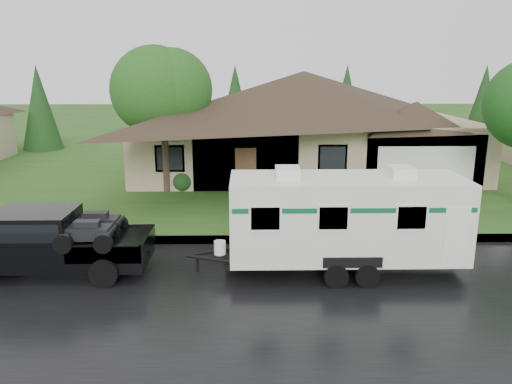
# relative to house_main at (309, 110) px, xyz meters

# --- Properties ---
(ground) EXTENTS (140.00, 140.00, 0.00)m
(ground) POSITION_rel_house_main_xyz_m (-2.29, -13.84, -3.59)
(ground) COLOR #274D18
(ground) RESTS_ON ground
(road) EXTENTS (140.00, 8.00, 0.01)m
(road) POSITION_rel_house_main_xyz_m (-2.29, -15.84, -3.59)
(road) COLOR black
(road) RESTS_ON ground
(curb) EXTENTS (140.00, 0.50, 0.15)m
(curb) POSITION_rel_house_main_xyz_m (-2.29, -11.59, -3.52)
(curb) COLOR gray
(curb) RESTS_ON ground
(lawn) EXTENTS (140.00, 26.00, 0.15)m
(lawn) POSITION_rel_house_main_xyz_m (-2.29, 1.16, -3.52)
(lawn) COLOR #274D18
(lawn) RESTS_ON ground
(house_main) EXTENTS (19.44, 10.80, 6.90)m
(house_main) POSITION_rel_house_main_xyz_m (0.00, 0.00, 0.00)
(house_main) COLOR tan
(house_main) RESTS_ON lawn
(tree_left_green) EXTENTS (4.12, 4.12, 6.82)m
(tree_left_green) POSITION_rel_house_main_xyz_m (-7.32, -4.68, 1.29)
(tree_left_green) COLOR #382B1E
(tree_left_green) RESTS_ON lawn
(shrub_row) EXTENTS (13.60, 1.00, 1.00)m
(shrub_row) POSITION_rel_house_main_xyz_m (-0.29, -4.54, -2.94)
(shrub_row) COLOR #143814
(shrub_row) RESTS_ON lawn
(pickup_truck) EXTENTS (5.77, 2.19, 1.92)m
(pickup_truck) POSITION_rel_house_main_xyz_m (-9.39, -14.25, -2.56)
(pickup_truck) COLOR black
(pickup_truck) RESTS_ON ground
(travel_trailer) EXTENTS (7.11, 2.50, 3.19)m
(travel_trailer) POSITION_rel_house_main_xyz_m (-0.58, -14.25, -1.90)
(travel_trailer) COLOR white
(travel_trailer) RESTS_ON ground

